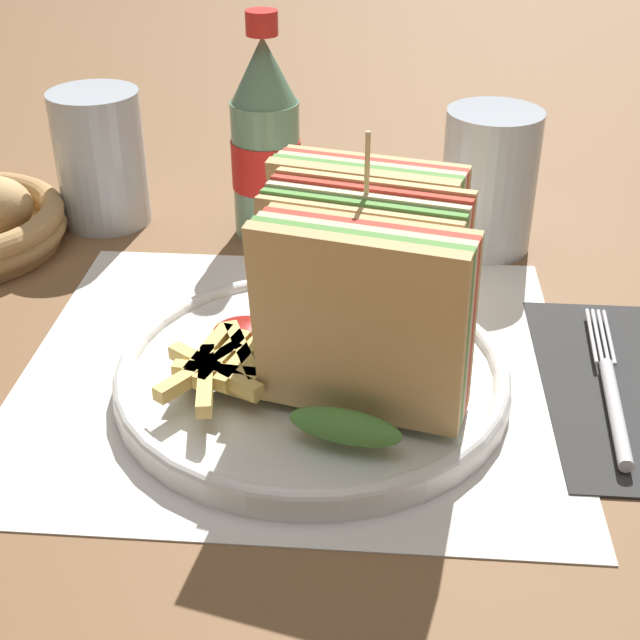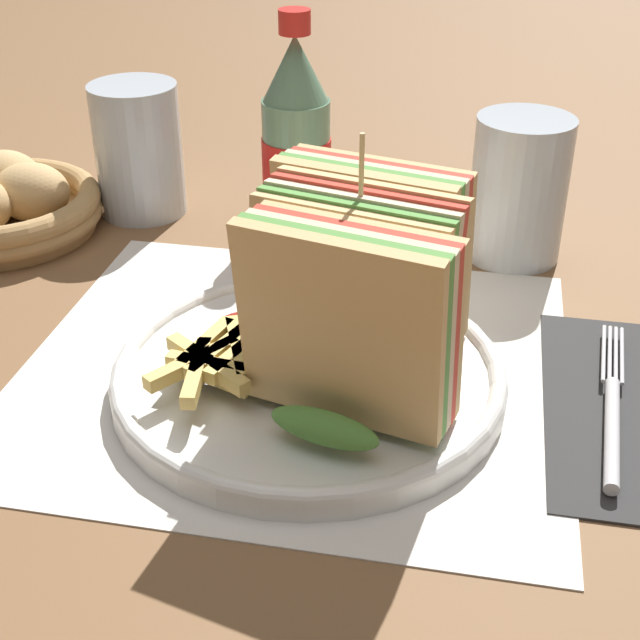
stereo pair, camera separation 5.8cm
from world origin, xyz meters
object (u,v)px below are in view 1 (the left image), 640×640
(club_sandwich, at_px, (364,288))
(fork, at_px, (612,394))
(plate_main, at_px, (318,375))
(coke_bottle_near, at_px, (266,144))
(glass_far, at_px, (102,167))
(glass_near, at_px, (488,190))

(club_sandwich, bearing_deg, fork, -0.29)
(plate_main, height_order, club_sandwich, club_sandwich)
(plate_main, relative_size, fork, 1.44)
(plate_main, bearing_deg, club_sandwich, -7.36)
(plate_main, relative_size, club_sandwich, 1.36)
(club_sandwich, relative_size, coke_bottle_near, 0.99)
(plate_main, distance_m, glass_far, 0.33)
(fork, xyz_separation_m, glass_near, (-0.06, 0.23, 0.04))
(club_sandwich, distance_m, coke_bottle_near, 0.25)
(fork, bearing_deg, coke_bottle_near, 141.37)
(coke_bottle_near, bearing_deg, plate_main, -75.06)
(fork, relative_size, glass_far, 1.50)
(club_sandwich, height_order, coke_bottle_near, coke_bottle_near)
(plate_main, distance_m, coke_bottle_near, 0.25)
(plate_main, bearing_deg, glass_near, 60.64)
(club_sandwich, height_order, fork, club_sandwich)
(plate_main, bearing_deg, coke_bottle_near, 104.94)
(glass_near, relative_size, glass_far, 1.00)
(club_sandwich, xyz_separation_m, fork, (0.16, -0.00, -0.07))
(coke_bottle_near, bearing_deg, glass_far, 174.52)
(coke_bottle_near, height_order, glass_near, coke_bottle_near)
(fork, distance_m, glass_far, 0.47)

